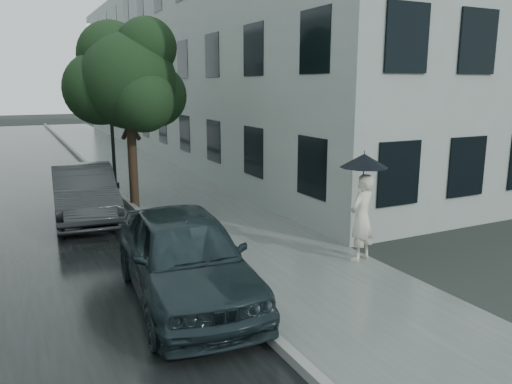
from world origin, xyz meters
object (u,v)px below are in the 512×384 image
street_tree (128,80)px  lamp_post (106,98)px  pedestrian (362,218)px  car_near (185,256)px  car_far (84,193)px

street_tree → lamp_post: 3.10m
pedestrian → car_near: pedestrian is taller
street_tree → car_far: 3.48m
pedestrian → street_tree: size_ratio=0.33×
pedestrian → street_tree: street_tree is taller
lamp_post → car_far: lamp_post is taller
pedestrian → car_near: size_ratio=0.40×
pedestrian → street_tree: (-3.15, 6.82, 2.82)m
street_tree → car_far: size_ratio=1.23×
lamp_post → car_near: bearing=-99.4°
street_tree → car_far: street_tree is taller
car_near → car_far: bearing=101.8°
car_near → car_far: size_ratio=1.03×
pedestrian → car_far: pedestrian is taller
lamp_post → car_far: (-1.42, -3.92, -2.43)m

